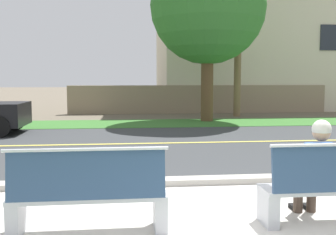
# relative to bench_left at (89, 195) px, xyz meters

# --- Properties ---
(ground_plane) EXTENTS (140.00, 140.00, 0.00)m
(ground_plane) POSITION_rel_bench_left_xyz_m (1.44, 7.60, -0.45)
(ground_plane) COLOR #665B4C
(sidewalk_pavement) EXTENTS (44.00, 3.60, 0.01)m
(sidewalk_pavement) POSITION_rel_bench_left_xyz_m (1.44, 0.00, -0.45)
(sidewalk_pavement) COLOR beige
(sidewalk_pavement) RESTS_ON ground_plane
(curb_edge) EXTENTS (44.00, 0.30, 0.11)m
(curb_edge) POSITION_rel_bench_left_xyz_m (1.44, 1.95, -0.40)
(curb_edge) COLOR #ADA89E
(curb_edge) RESTS_ON ground_plane
(street_asphalt) EXTENTS (52.00, 8.00, 0.01)m
(street_asphalt) POSITION_rel_bench_left_xyz_m (1.44, 6.10, -0.45)
(street_asphalt) COLOR #383A3D
(street_asphalt) RESTS_ON ground_plane
(road_centre_line) EXTENTS (48.00, 0.14, 0.01)m
(road_centre_line) POSITION_rel_bench_left_xyz_m (1.44, 6.10, -0.44)
(road_centre_line) COLOR #E0CC4C
(road_centre_line) RESTS_ON ground_plane
(far_verge_grass) EXTENTS (48.00, 2.80, 0.02)m
(far_verge_grass) POSITION_rel_bench_left_xyz_m (1.44, 10.86, -0.44)
(far_verge_grass) COLOR #38702D
(far_verge_grass) RESTS_ON ground_plane
(bench_left) EXTENTS (1.73, 0.48, 1.01)m
(bench_left) POSITION_rel_bench_left_xyz_m (0.00, 0.00, 0.00)
(bench_left) COLOR silver
(bench_left) RESTS_ON ground_plane
(bench_right) EXTENTS (1.73, 0.48, 1.01)m
(bench_right) POSITION_rel_bench_left_xyz_m (2.87, 0.00, 0.00)
(bench_right) COLOR silver
(bench_right) RESTS_ON ground_plane
(seated_person_blue) EXTENTS (0.52, 0.68, 1.25)m
(seated_person_blue) POSITION_rel_bench_left_xyz_m (2.71, 0.17, 0.22)
(seated_person_blue) COLOR #47382D
(seated_person_blue) RESTS_ON ground_plane
(garden_wall) EXTENTS (13.00, 0.36, 1.40)m
(garden_wall) POSITION_rel_bench_left_xyz_m (4.12, 15.20, 0.25)
(garden_wall) COLOR gray
(garden_wall) RESTS_ON ground_plane
(house_across_street) EXTENTS (12.59, 6.91, 7.56)m
(house_across_street) POSITION_rel_bench_left_xyz_m (8.28, 18.40, 3.37)
(house_across_street) COLOR beige
(house_across_street) RESTS_ON ground_plane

